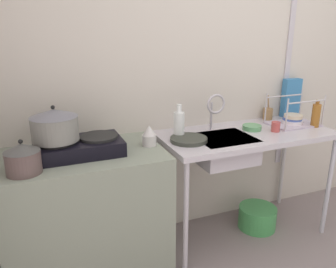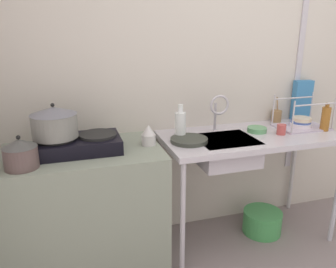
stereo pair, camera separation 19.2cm
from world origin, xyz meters
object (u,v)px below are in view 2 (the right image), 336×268
(pot_beside_stove, at_px, (20,154))
(cup_by_rack, at_px, (281,129))
(small_bowl_on_drainboard, at_px, (257,130))
(bucket_on_floor, at_px, (262,222))
(pot_on_left_burner, at_px, (54,122))
(cereal_box, at_px, (302,100))
(frying_pan, at_px, (189,140))
(bottle_by_rack, at_px, (326,118))
(faucet, at_px, (219,107))
(sink_basin, at_px, (225,151))
(percolator, at_px, (149,135))
(utensil_jar, at_px, (276,116))
(dish_rack, at_px, (301,123))
(bottle_by_sink, at_px, (180,124))
(stove, at_px, (78,144))

(pot_beside_stove, height_order, cup_by_rack, pot_beside_stove)
(small_bowl_on_drainboard, bearing_deg, cup_by_rack, -37.49)
(small_bowl_on_drainboard, bearing_deg, bucket_on_floor, -22.86)
(pot_on_left_burner, distance_m, cup_by_rack, 1.59)
(cereal_box, relative_size, bucket_on_floor, 1.07)
(frying_pan, distance_m, bottle_by_rack, 1.09)
(faucet, height_order, frying_pan, faucet)
(sink_basin, distance_m, bucket_on_floor, 0.79)
(percolator, distance_m, utensil_jar, 1.19)
(small_bowl_on_drainboard, height_order, utensil_jar, utensil_jar)
(pot_beside_stove, bearing_deg, bottle_by_rack, 2.64)
(small_bowl_on_drainboard, bearing_deg, bottle_by_rack, -12.91)
(pot_beside_stove, bearing_deg, pot_on_left_burner, 43.67)
(faucet, xyz_separation_m, frying_pan, (-0.28, -0.14, -0.18))
(utensil_jar, bearing_deg, dish_rack, -69.80)
(bottle_by_rack, bearing_deg, percolator, 176.96)
(small_bowl_on_drainboard, bearing_deg, pot_beside_stove, -172.43)
(frying_pan, bearing_deg, dish_rack, 3.70)
(pot_on_left_burner, bearing_deg, bottle_by_rack, -2.36)
(bottle_by_rack, bearing_deg, utensil_jar, 122.14)
(bottle_by_rack, bearing_deg, sink_basin, 177.79)
(percolator, distance_m, bottle_by_sink, 0.27)
(cup_by_rack, xyz_separation_m, cereal_box, (0.41, 0.32, 0.13))
(pot_on_left_burner, relative_size, bottle_by_rack, 1.30)
(cup_by_rack, bearing_deg, sink_basin, 177.45)
(pot_beside_stove, xyz_separation_m, bottle_by_sink, (1.03, 0.26, 0.01))
(pot_on_left_burner, height_order, dish_rack, pot_on_left_burner)
(pot_on_left_burner, xyz_separation_m, utensil_jar, (1.75, 0.25, -0.15))
(sink_basin, relative_size, frying_pan, 1.61)
(pot_on_left_burner, height_order, cup_by_rack, pot_on_left_burner)
(stove, xyz_separation_m, cereal_box, (1.86, 0.25, 0.12))
(stove, relative_size, dish_rack, 1.38)
(dish_rack, relative_size, cup_by_rack, 5.06)
(dish_rack, distance_m, bucket_on_floor, 0.87)
(stove, xyz_separation_m, small_bowl_on_drainboard, (1.32, 0.04, -0.03))
(frying_pan, distance_m, small_bowl_on_drainboard, 0.58)
(percolator, bearing_deg, dish_rack, 1.75)
(pot_beside_stove, bearing_deg, utensil_jar, 12.37)
(bottle_by_rack, bearing_deg, cup_by_rack, 178.19)
(stove, bearing_deg, sink_basin, -2.78)
(pot_on_left_burner, bearing_deg, bottle_by_sink, 5.21)
(small_bowl_on_drainboard, bearing_deg, cereal_box, 21.54)
(stove, relative_size, percolator, 3.83)
(small_bowl_on_drainboard, xyz_separation_m, cereal_box, (0.55, 0.22, 0.15))
(sink_basin, bearing_deg, pot_beside_stove, -174.40)
(stove, height_order, bucket_on_floor, stove)
(dish_rack, height_order, bottle_by_rack, dish_rack)
(cereal_box, distance_m, utensil_jar, 0.27)
(faucet, distance_m, small_bowl_on_drainboard, 0.35)
(stove, relative_size, bottle_by_sink, 2.18)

